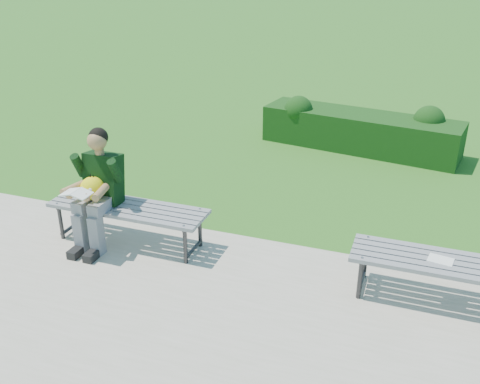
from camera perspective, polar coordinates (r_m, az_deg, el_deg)
ground at (r=6.17m, az=2.94°, el=-5.29°), size 80.00×80.00×0.00m
walkway at (r=4.80m, az=-3.44°, el=-14.97°), size 30.00×3.50×0.02m
hedge at (r=9.15m, az=12.72°, el=6.54°), size 3.31×1.33×0.82m
bench_left at (r=6.05m, az=-11.86°, el=-1.98°), size 1.80×0.50×0.46m
bench_right at (r=5.28m, az=21.61°, el=-7.47°), size 1.80×0.50×0.46m
seated_boy at (r=6.01m, az=-15.02°, el=0.65°), size 0.56×0.76×1.31m
paper_sheet at (r=5.25m, az=20.62°, el=-6.79°), size 0.24×0.19×0.01m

